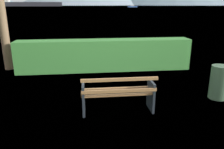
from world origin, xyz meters
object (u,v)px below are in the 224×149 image
(park_bench, at_px, (118,94))
(trash_bin, at_px, (219,82))
(fishing_boat_near, at_px, (132,6))
(cargo_ship_large, at_px, (21,3))

(park_bench, height_order, trash_bin, park_bench)
(fishing_boat_near, bearing_deg, cargo_ship_large, 135.69)
(trash_bin, height_order, fishing_boat_near, fishing_boat_near)
(park_bench, bearing_deg, trash_bin, 9.66)
(park_bench, bearing_deg, fishing_boat_near, 78.16)
(trash_bin, xyz_separation_m, fishing_boat_near, (33.29, 170.75, 0.24))
(cargo_ship_large, height_order, fishing_boat_near, cargo_ship_large)
(trash_bin, distance_m, cargo_ship_large, 287.49)
(trash_bin, xyz_separation_m, cargo_ship_large, (-75.84, 277.29, 3.68))
(trash_bin, bearing_deg, cargo_ship_large, 105.30)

